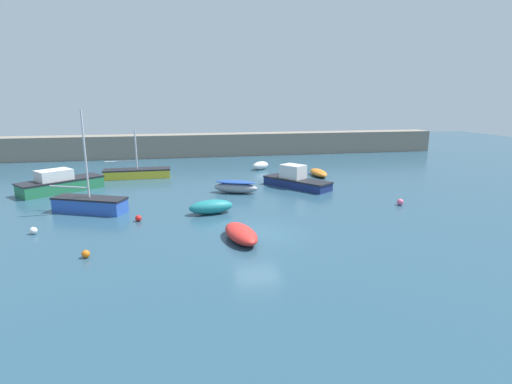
# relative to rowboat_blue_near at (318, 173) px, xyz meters

# --- Properties ---
(ground_plane) EXTENTS (120.00, 120.00, 0.20)m
(ground_plane) POSITION_rel_rowboat_blue_near_xyz_m (-9.16, -15.23, -0.42)
(ground_plane) COLOR #284C60
(harbor_breakwater) EXTENTS (61.82, 3.06, 2.79)m
(harbor_breakwater) POSITION_rel_rowboat_blue_near_xyz_m (-9.16, 16.20, 1.08)
(harbor_breakwater) COLOR gray
(harbor_breakwater) RESTS_ON ground_plane
(rowboat_blue_near) EXTENTS (1.26, 3.38, 0.63)m
(rowboat_blue_near) POSITION_rel_rowboat_blue_near_xyz_m (0.00, 0.00, 0.00)
(rowboat_blue_near) COLOR orange
(rowboat_blue_near) RESTS_ON ground_plane
(fishing_dinghy_green) EXTENTS (2.23, 1.90, 0.83)m
(fishing_dinghy_green) POSITION_rel_rowboat_blue_near_xyz_m (-4.63, 4.63, 0.10)
(fishing_dinghy_green) COLOR white
(fishing_dinghy_green) RESTS_ON ground_plane
(sailboat_tall_mast) EXTENTS (5.10, 3.29, 6.55)m
(sailboat_tall_mast) POSITION_rel_rowboat_blue_near_xyz_m (-18.89, -8.79, 0.22)
(sailboat_tall_mast) COLOR #2D56B7
(sailboat_tall_mast) RESTS_ON ground_plane
(rowboat_white_midwater) EXTENTS (2.98, 1.59, 0.90)m
(rowboat_white_midwater) POSITION_rel_rowboat_blue_near_xyz_m (-11.23, -10.75, 0.13)
(rowboat_white_midwater) COLOR teal
(rowboat_white_midwater) RESTS_ON ground_plane
(rowboat_with_red_cover) EXTENTS (3.66, 2.46, 0.98)m
(rowboat_with_red_cover) POSITION_rel_rowboat_blue_near_xyz_m (-8.80, -5.36, 0.18)
(rowboat_with_red_cover) COLOR gray
(rowboat_with_red_cover) RESTS_ON ground_plane
(sailboat_twin_hulled) EXTENTS (6.00, 1.86, 4.50)m
(sailboat_twin_hulled) POSITION_rel_rowboat_blue_near_xyz_m (-16.81, 2.59, 0.13)
(sailboat_twin_hulled) COLOR yellow
(sailboat_twin_hulled) RESTS_ON ground_plane
(motorboat_grey_hull) EXTENTS (6.23, 5.46, 1.80)m
(motorboat_grey_hull) POSITION_rel_rowboat_blue_near_xyz_m (-22.34, -2.15, 0.37)
(motorboat_grey_hull) COLOR #287A4C
(motorboat_grey_hull) RESTS_ON ground_plane
(open_tender_yellow) EXTENTS (1.89, 3.51, 0.73)m
(open_tender_yellow) POSITION_rel_rowboat_blue_near_xyz_m (-10.19, -16.02, 0.05)
(open_tender_yellow) COLOR red
(open_tender_yellow) RESTS_ON ground_plane
(cabin_cruiser_white) EXTENTS (4.93, 5.89, 1.85)m
(cabin_cruiser_white) POSITION_rel_rowboat_blue_near_xyz_m (-3.59, -4.30, 0.30)
(cabin_cruiser_white) COLOR navy
(cabin_cruiser_white) RESTS_ON ground_plane
(mooring_buoy_pink) EXTENTS (0.45, 0.45, 0.45)m
(mooring_buoy_pink) POSITION_rel_rowboat_blue_near_xyz_m (1.76, -11.31, -0.09)
(mooring_buoy_pink) COLOR #EA668C
(mooring_buoy_pink) RESTS_ON ground_plane
(mooring_buoy_white) EXTENTS (0.39, 0.39, 0.39)m
(mooring_buoy_white) POSITION_rel_rowboat_blue_near_xyz_m (-21.07, -12.78, -0.12)
(mooring_buoy_white) COLOR white
(mooring_buoy_white) RESTS_ON ground_plane
(mooring_buoy_orange) EXTENTS (0.37, 0.37, 0.37)m
(mooring_buoy_orange) POSITION_rel_rowboat_blue_near_xyz_m (-17.61, -16.89, -0.13)
(mooring_buoy_orange) COLOR orange
(mooring_buoy_orange) RESTS_ON ground_plane
(mooring_buoy_red) EXTENTS (0.38, 0.38, 0.38)m
(mooring_buoy_red) POSITION_rel_rowboat_blue_near_xyz_m (-15.67, -11.53, -0.12)
(mooring_buoy_red) COLOR red
(mooring_buoy_red) RESTS_ON ground_plane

